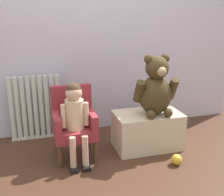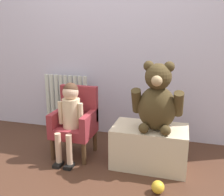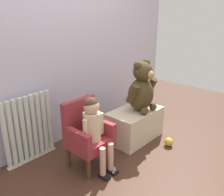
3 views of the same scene
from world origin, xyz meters
name	(u,v)px [view 2 (image 2 of 3)]	position (x,y,z in m)	size (l,w,h in m)	color
ground_plane	(79,184)	(0.00, 0.00, 0.00)	(6.00, 6.00, 0.00)	#46291C
back_wall	(115,32)	(0.00, 1.13, 1.20)	(3.80, 0.05, 2.40)	silver
radiator	(67,104)	(-0.58, 1.00, 0.35)	(0.56, 0.05, 0.71)	silver
child_armchair	(75,121)	(-0.24, 0.50, 0.35)	(0.39, 0.36, 0.68)	maroon
child_figure	(70,110)	(-0.24, 0.39, 0.49)	(0.25, 0.35, 0.75)	beige
low_bench	(149,146)	(0.51, 0.47, 0.19)	(0.67, 0.40, 0.37)	beige
large_teddy_bear	(157,101)	(0.56, 0.42, 0.64)	(0.44, 0.31, 0.60)	#45361D
toy_ball	(158,187)	(0.63, 0.06, 0.05)	(0.10, 0.10, 0.10)	gold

